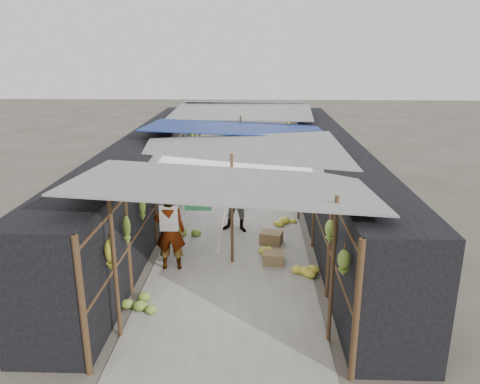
# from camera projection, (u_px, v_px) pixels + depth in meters

# --- Properties ---
(ground) EXTENTS (80.00, 80.00, 0.00)m
(ground) POSITION_uv_depth(u_px,v_px,m) (224.00, 338.00, 8.09)
(ground) COLOR #6B6356
(ground) RESTS_ON ground
(aisle_slab) EXTENTS (3.60, 16.00, 0.02)m
(aisle_slab) POSITION_uv_depth(u_px,v_px,m) (238.00, 212.00, 14.30)
(aisle_slab) COLOR #9E998E
(aisle_slab) RESTS_ON ground
(stall_left) EXTENTS (1.40, 15.00, 2.30)m
(stall_left) POSITION_uv_depth(u_px,v_px,m) (148.00, 176.00, 14.05)
(stall_left) COLOR black
(stall_left) RESTS_ON ground
(stall_right) EXTENTS (1.40, 15.00, 2.30)m
(stall_right) POSITION_uv_depth(u_px,v_px,m) (329.00, 177.00, 13.88)
(stall_right) COLOR black
(stall_right) RESTS_ON ground
(crate_near) EXTENTS (0.63, 0.56, 0.33)m
(crate_near) POSITION_uv_depth(u_px,v_px,m) (271.00, 238.00, 11.95)
(crate_near) COLOR #97744D
(crate_near) RESTS_ON ground
(crate_mid) EXTENTS (0.49, 0.40, 0.29)m
(crate_mid) POSITION_uv_depth(u_px,v_px,m) (273.00, 258.00, 10.83)
(crate_mid) COLOR #97744D
(crate_mid) RESTS_ON ground
(crate_back) EXTENTS (0.53, 0.49, 0.28)m
(crate_back) POSITION_uv_depth(u_px,v_px,m) (241.00, 202.00, 14.81)
(crate_back) COLOR #97744D
(crate_back) RESTS_ON ground
(black_basin) EXTENTS (0.66, 0.66, 0.20)m
(black_basin) POSITION_uv_depth(u_px,v_px,m) (289.00, 190.00, 16.26)
(black_basin) COLOR black
(black_basin) RESTS_ON ground
(vendor_elderly) EXTENTS (0.69, 0.47, 1.84)m
(vendor_elderly) POSITION_uv_depth(u_px,v_px,m) (170.00, 231.00, 10.38)
(vendor_elderly) COLOR white
(vendor_elderly) RESTS_ON ground
(shopper_blue) EXTENTS (1.02, 0.87, 1.83)m
(shopper_blue) POSITION_uv_depth(u_px,v_px,m) (237.00, 200.00, 12.57)
(shopper_blue) COLOR #1C458E
(shopper_blue) RESTS_ON ground
(vendor_seated) EXTENTS (0.38, 0.63, 0.96)m
(vendor_seated) POSITION_uv_depth(u_px,v_px,m) (278.00, 169.00, 17.58)
(vendor_seated) COLOR #504C46
(vendor_seated) RESTS_ON ground
(market_canopy) EXTENTS (5.62, 15.20, 2.77)m
(market_canopy) POSITION_uv_depth(u_px,v_px,m) (239.00, 133.00, 13.92)
(market_canopy) COLOR brown
(market_canopy) RESTS_ON ground
(hanging_bananas) EXTENTS (3.95, 14.31, 0.84)m
(hanging_bananas) POSITION_uv_depth(u_px,v_px,m) (242.00, 159.00, 13.91)
(hanging_bananas) COLOR gold
(hanging_bananas) RESTS_ON ground
(floor_bananas) EXTENTS (4.01, 10.86, 0.36)m
(floor_bananas) POSITION_uv_depth(u_px,v_px,m) (229.00, 203.00, 14.63)
(floor_bananas) COLOR gold
(floor_bananas) RESTS_ON ground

